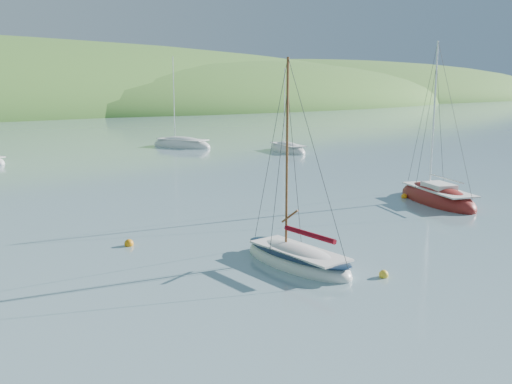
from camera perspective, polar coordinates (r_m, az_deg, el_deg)
ground at (r=26.00m, az=13.50°, el=-8.16°), size 700.00×700.00×0.00m
daysailer_white at (r=26.85m, az=4.14°, el=-6.75°), size 2.62×6.69×10.18m
sloop_red at (r=42.38m, az=17.64°, el=-0.69°), size 5.56×8.68×12.16m
distant_sloop_b at (r=75.97m, az=-7.45°, el=4.64°), size 6.42×9.46×12.75m
distant_sloop_d at (r=70.37m, az=3.16°, el=4.20°), size 4.36×8.13×11.02m
mooring_buoys at (r=30.50m, az=4.74°, el=-4.81°), size 21.98×11.61×0.47m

